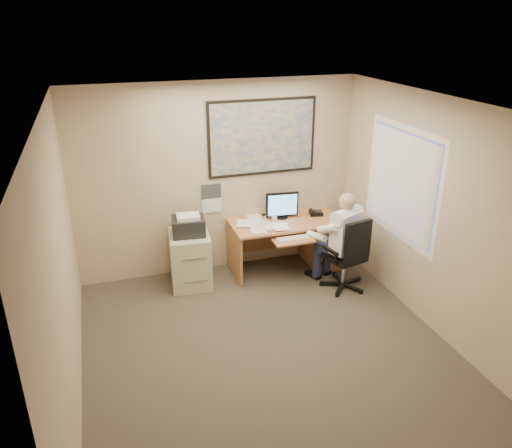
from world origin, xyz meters
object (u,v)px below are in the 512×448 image
object	(u,v)px
desk	(306,237)
filing_cabinet	(190,254)
person	(345,241)
office_chair	(345,268)

from	to	relation	value
desk	filing_cabinet	bearing A→B (deg)	-178.85
desk	filing_cabinet	xyz separation A→B (m)	(-1.75, -0.04, 0.00)
desk	filing_cabinet	size ratio (longest dim) A/B	1.55
desk	person	bearing A→B (deg)	-73.75
filing_cabinet	person	xyz separation A→B (m)	(1.96, -0.72, 0.23)
filing_cabinet	person	bearing A→B (deg)	-14.06
desk	office_chair	bearing A→B (deg)	-75.96
person	desk	bearing A→B (deg)	83.54
filing_cabinet	office_chair	xyz separation A→B (m)	(1.95, -0.79, -0.14)
person	filing_cabinet	bearing A→B (deg)	137.27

